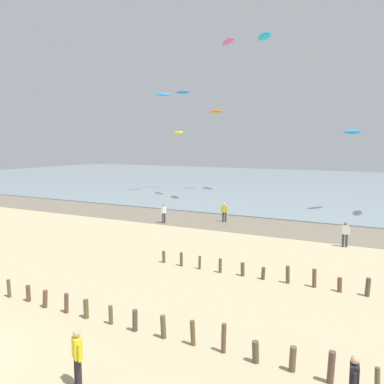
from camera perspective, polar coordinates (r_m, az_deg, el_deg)
wet_sand_strip at (r=35.45m, az=5.75°, el=-4.43°), size 120.00×6.96×0.01m
sea at (r=72.23m, az=17.34°, el=1.11°), size 160.00×70.00×0.10m
groyne_near at (r=15.37m, az=-5.16°, el=-18.32°), size 15.44×0.36×1.02m
groyne_mid at (r=20.73m, az=17.75°, el=-11.90°), size 17.31×0.35×0.93m
person_nearest_camera at (r=35.28m, az=-4.03°, el=-2.96°), size 0.31×0.55×1.71m
person_mid_beach at (r=12.80m, az=-15.98°, el=-21.54°), size 0.50×0.37×1.71m
person_left_flank at (r=35.86m, az=4.63°, el=-2.80°), size 0.56×0.30×1.71m
person_trailing_behind at (r=29.06m, az=20.92°, el=-5.54°), size 0.57×0.26×1.71m
kite_aloft_0 at (r=56.74m, az=-4.07°, el=13.69°), size 2.20×1.94×0.58m
kite_aloft_1 at (r=52.91m, az=-1.97°, el=8.40°), size 2.77×2.50×0.66m
kite_aloft_2 at (r=58.03m, az=10.22°, el=20.92°), size 3.26×3.45×0.93m
kite_aloft_3 at (r=59.49m, az=-1.25°, el=13.98°), size 2.21×1.01×0.56m
kite_aloft_4 at (r=47.55m, az=5.17°, el=20.52°), size 2.85×3.15×0.73m
kite_aloft_5 at (r=58.54m, az=3.50°, el=11.35°), size 2.29×1.08×0.56m
kite_aloft_6 at (r=43.24m, az=21.85°, el=7.92°), size 1.95×2.79×0.58m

